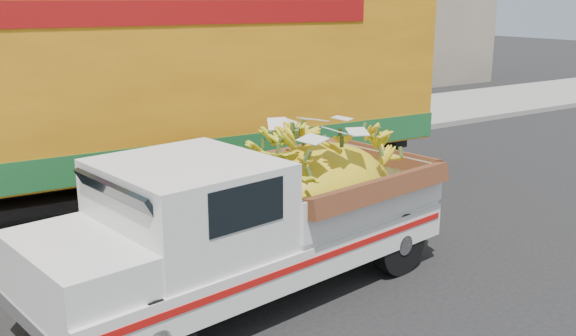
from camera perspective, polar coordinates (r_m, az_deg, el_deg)
ground at (r=7.88m, az=-15.76°, el=-12.54°), size 100.00×100.00×0.00m
curb at (r=13.17m, az=-23.69°, el=-1.72°), size 60.00×0.25×0.15m
building_right at (r=26.82m, az=3.12°, el=13.68°), size 14.00×6.00×6.00m
pickup_truck at (r=7.97m, az=-1.35°, el=-3.90°), size 5.47×2.65×1.84m
semi_trailer at (r=10.67m, az=-16.12°, el=6.59°), size 12.03×3.06×3.80m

